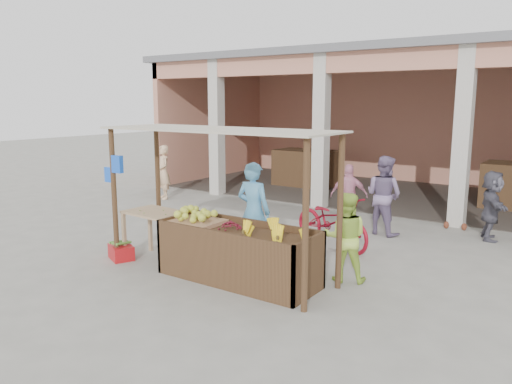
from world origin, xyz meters
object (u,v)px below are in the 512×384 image
Objects in this scene: fruit_stall at (238,256)px; red_crate at (121,252)px; vendor_blue at (254,208)px; side_table at (156,219)px; motorcycle at (332,220)px; vendor_green at (346,235)px.

red_crate is at bearing -172.09° from fruit_stall.
side_table is at bearing 32.21° from vendor_blue.
fruit_stall is 5.26× the size of red_crate.
vendor_green is at bearing -126.62° from motorcycle.
vendor_green is at bearing 34.47° from fruit_stall.
side_table is at bearing 179.47° from fruit_stall.
side_table reaches higher than fruit_stall.
motorcycle reaches higher than fruit_stall.
fruit_stall is 1.28× the size of motorcycle.
side_table is 2.30× the size of red_crate.
fruit_stall is 1.86m from side_table.
vendor_blue reaches higher than motorcycle.
fruit_stall is 1.74× the size of vendor_green.
motorcycle is at bearing 81.19° from fruit_stall.
fruit_stall is at bearing 32.66° from red_crate.
side_table is 3.35m from vendor_green.
side_table is 0.60× the size of vendor_blue.
vendor_blue reaches higher than red_crate.
vendor_green is 0.74× the size of motorcycle.
motorcycle is (2.22, 2.51, -0.21)m from side_table.
red_crate is (-2.39, -0.33, -0.27)m from fruit_stall.
vendor_green is at bearing 20.10° from side_table.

